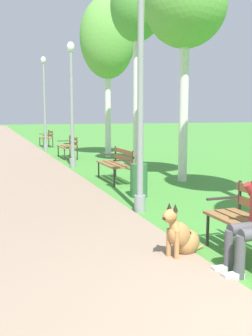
{
  "coord_description": "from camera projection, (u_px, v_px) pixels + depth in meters",
  "views": [
    {
      "loc": [
        -2.59,
        -2.15,
        1.74
      ],
      "look_at": [
        -0.6,
        3.47,
        0.9
      ],
      "focal_mm": 41.52,
      "sensor_mm": 36.0,
      "label": 1
    }
  ],
  "objects": [
    {
      "name": "birch_tree_fourth",
      "position": [
        137.0,
        9.0,
        11.96
      ],
      "size": [
        1.62,
        1.77,
        6.1
      ],
      "color": "silver",
      "rests_on": "ground"
    },
    {
      "name": "lamp_post_mid",
      "position": [
        72.0,
        104.0,
        12.26
      ],
      "size": [
        0.24,
        0.24,
        3.94
      ],
      "color": "gray",
      "rests_on": "ground"
    },
    {
      "name": "park_bench_furthest",
      "position": [
        47.0,
        137.0,
        20.29
      ],
      "size": [
        0.55,
        1.5,
        0.85
      ],
      "color": "olive",
      "rests_on": "ground"
    },
    {
      "name": "park_bench_mid",
      "position": [
        117.0,
        162.0,
        9.92
      ],
      "size": [
        0.55,
        1.5,
        0.85
      ],
      "color": "olive",
      "rests_on": "ground"
    },
    {
      "name": "dog_shepherd",
      "position": [
        182.0,
        236.0,
        4.72
      ],
      "size": [
        0.78,
        0.47,
        0.71
      ],
      "color": "#B27F47",
      "rests_on": "ground"
    },
    {
      "name": "birch_tree_fifth",
      "position": [
        107.0,
        39.0,
        15.05
      ],
      "size": [
        2.17,
        1.96,
        6.2
      ],
      "color": "silver",
      "rests_on": "ground"
    },
    {
      "name": "litter_bin",
      "position": [
        139.0,
        180.0,
        8.11
      ],
      "size": [
        0.36,
        0.36,
        0.7
      ],
      "primitive_type": "cylinder",
      "color": "#2D6638",
      "rests_on": "ground"
    },
    {
      "name": "lamp_post_near",
      "position": [
        140.0,
        88.0,
        6.62
      ],
      "size": [
        0.24,
        0.24,
        4.19
      ],
      "color": "gray",
      "rests_on": "ground"
    },
    {
      "name": "birch_tree_third",
      "position": [
        186.0,
        7.0,
        9.43
      ],
      "size": [
        1.99,
        2.05,
        5.38
      ],
      "color": "silver",
      "rests_on": "ground"
    },
    {
      "name": "lamp_post_far",
      "position": [
        45.0,
        103.0,
        17.87
      ],
      "size": [
        0.24,
        0.24,
        4.29
      ],
      "color": "gray",
      "rests_on": "ground"
    },
    {
      "name": "park_bench_far",
      "position": [
        69.0,
        145.0,
        15.08
      ],
      "size": [
        0.55,
        1.5,
        0.85
      ],
      "color": "olive",
      "rests_on": "ground"
    }
  ]
}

